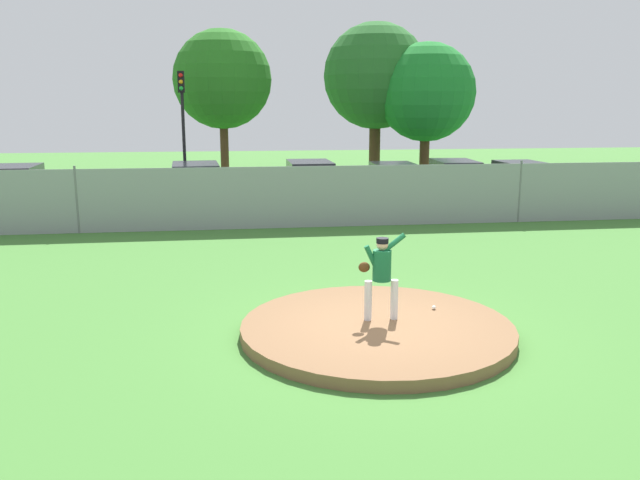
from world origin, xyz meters
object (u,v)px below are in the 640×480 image
object	(u,v)px
pitcher_youth	(381,270)
traffic_cone_orange	(134,204)
parked_car_teal	(196,186)
parked_car_silver	(454,182)
traffic_light_near	(183,112)
parked_car_navy	(393,185)
parked_car_champagne	(310,185)
baseball	(434,307)
parked_car_charcoal	(521,182)
parked_car_red	(15,190)

from	to	relation	value
pitcher_youth	traffic_cone_orange	world-z (taller)	pitcher_youth
parked_car_teal	parked_car_silver	world-z (taller)	same
traffic_cone_orange	traffic_light_near	size ratio (longest dim) A/B	0.10
parked_car_navy	parked_car_champagne	xyz separation A→B (m)	(-3.29, 0.26, 0.05)
parked_car_navy	traffic_cone_orange	distance (m)	9.98
parked_car_champagne	parked_car_teal	world-z (taller)	parked_car_champagne
baseball	parked_car_champagne	size ratio (longest dim) A/B	0.02
baseball	parked_car_charcoal	size ratio (longest dim) A/B	0.02
parked_car_teal	traffic_light_near	world-z (taller)	traffic_light_near
baseball	parked_car_silver	world-z (taller)	parked_car_silver
parked_car_charcoal	traffic_cone_orange	size ratio (longest dim) A/B	7.62
parked_car_teal	traffic_cone_orange	xyz separation A→B (m)	(-2.26, -0.79, -0.55)
pitcher_youth	parked_car_teal	bearing A→B (deg)	104.97
parked_car_navy	traffic_cone_orange	xyz separation A→B (m)	(-9.96, -0.15, -0.52)
parked_car_silver	traffic_light_near	size ratio (longest dim) A/B	0.84
pitcher_youth	traffic_light_near	world-z (taller)	traffic_light_near
parked_car_charcoal	parked_car_red	bearing A→B (deg)	-179.22
parked_car_red	traffic_light_near	distance (m)	7.60
parked_car_charcoal	parked_car_champagne	distance (m)	8.86
parked_car_navy	baseball	bearing A→B (deg)	-101.10
pitcher_youth	parked_car_navy	world-z (taller)	pitcher_youth
parked_car_champagne	traffic_light_near	xyz separation A→B (m)	(-5.06, 3.87, 2.77)
parked_car_charcoal	parked_car_teal	bearing A→B (deg)	179.63
parked_car_teal	traffic_cone_orange	bearing A→B (deg)	-160.75
parked_car_charcoal	parked_car_navy	bearing A→B (deg)	-174.28
parked_car_teal	parked_car_silver	bearing A→B (deg)	-0.07
parked_car_charcoal	baseball	bearing A→B (deg)	-120.15
parked_car_charcoal	parked_car_teal	distance (m)	13.27
traffic_cone_orange	baseball	bearing A→B (deg)	-61.60
parked_car_silver	traffic_light_near	distance (m)	11.94
traffic_light_near	parked_car_red	bearing A→B (deg)	-147.01
parked_car_navy	traffic_light_near	world-z (taller)	traffic_light_near
pitcher_youth	parked_car_navy	distance (m)	14.54
parked_car_charcoal	parked_car_silver	world-z (taller)	parked_car_silver
parked_car_charcoal	parked_car_champagne	bearing A→B (deg)	-178.10
parked_car_champagne	traffic_cone_orange	size ratio (longest dim) A/B	8.01
pitcher_youth	parked_car_navy	xyz separation A→B (m)	(3.78, 14.04, -0.31)
baseball	parked_car_red	bearing A→B (deg)	129.85
baseball	traffic_light_near	bearing A→B (deg)	107.74
parked_car_navy	parked_car_silver	size ratio (longest dim) A/B	0.93
parked_car_champagne	traffic_light_near	bearing A→B (deg)	142.58
parked_car_silver	traffic_cone_orange	bearing A→B (deg)	-176.50
parked_car_navy	parked_car_champagne	bearing A→B (deg)	175.41
baseball	parked_car_teal	world-z (taller)	parked_car_teal
parked_car_red	traffic_cone_orange	xyz separation A→B (m)	(4.32, -0.43, -0.55)
traffic_light_near	baseball	bearing A→B (deg)	-72.26
traffic_light_near	parked_car_teal	bearing A→B (deg)	-79.48
parked_car_charcoal	traffic_light_near	world-z (taller)	traffic_light_near
parked_car_charcoal	parked_car_teal	size ratio (longest dim) A/B	0.87
pitcher_youth	parked_car_champagne	distance (m)	14.31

